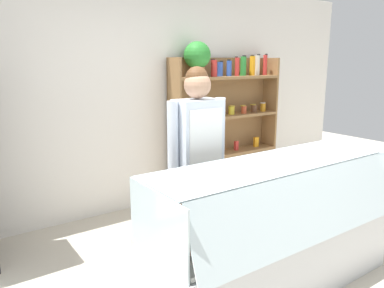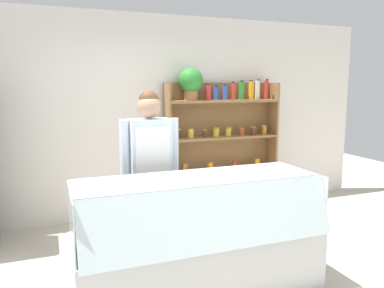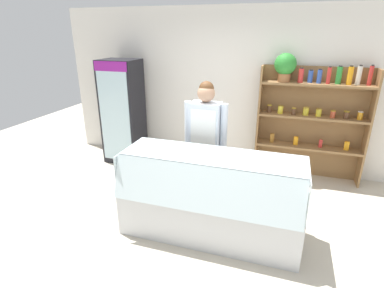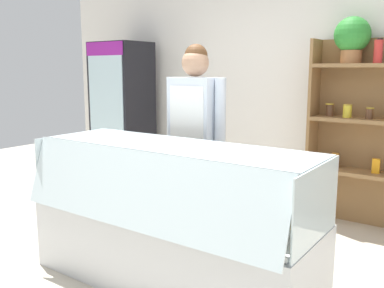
# 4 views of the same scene
# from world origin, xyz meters

# --- Properties ---
(ground_plane) EXTENTS (12.00, 12.00, 0.00)m
(ground_plane) POSITION_xyz_m (0.00, 0.00, 0.00)
(ground_plane) COLOR beige
(back_wall) EXTENTS (6.80, 0.10, 2.70)m
(back_wall) POSITION_xyz_m (0.00, 2.17, 1.35)
(back_wall) COLOR white
(back_wall) RESTS_ON ground
(drinks_fridge) EXTENTS (0.65, 0.57, 1.85)m
(drinks_fridge) POSITION_xyz_m (-2.18, 1.68, 0.93)
(drinks_fridge) COLOR black
(drinks_fridge) RESTS_ON ground
(deli_display_case) EXTENTS (2.07, 0.81, 1.01)m
(deli_display_case) POSITION_xyz_m (-0.09, 0.01, 0.31)
(deli_display_case) COLOR silver
(deli_display_case) RESTS_ON ground
(shop_clerk) EXTENTS (0.58, 0.25, 1.72)m
(shop_clerk) POSITION_xyz_m (-0.34, 0.66, 1.02)
(shop_clerk) COLOR #2D2D38
(shop_clerk) RESTS_ON ground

